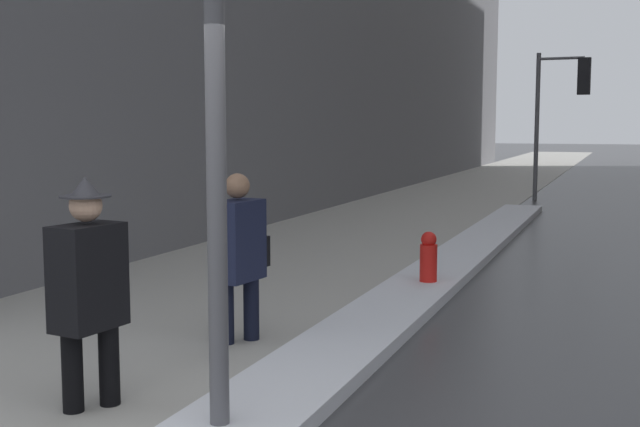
# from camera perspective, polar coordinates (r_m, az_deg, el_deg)

# --- Properties ---
(sidewalk_slab) EXTENTS (4.00, 80.00, 0.01)m
(sidewalk_slab) POSITION_cam_1_polar(r_m,az_deg,el_deg) (18.98, 7.51, 0.49)
(sidewalk_slab) COLOR #9E9B93
(sidewalk_slab) RESTS_ON ground
(snow_bank_curb) EXTENTS (0.81, 16.57, 0.12)m
(snow_bank_curb) POSITION_cam_1_polar(r_m,az_deg,el_deg) (10.55, 8.80, -3.92)
(snow_bank_curb) COLOR silver
(snow_bank_curb) RESTS_ON ground
(traffic_light_near) EXTENTS (1.31, 0.32, 3.70)m
(traffic_light_near) POSITION_cam_1_polar(r_m,az_deg,el_deg) (21.00, 17.09, 8.12)
(traffic_light_near) COLOR #515156
(traffic_light_near) RESTS_ON ground
(pedestrian_nearside) EXTENTS (0.34, 0.52, 1.59)m
(pedestrian_nearside) POSITION_cam_1_polar(r_m,az_deg,el_deg) (5.59, -16.15, -4.84)
(pedestrian_nearside) COLOR black
(pedestrian_nearside) RESTS_ON ground
(pedestrian_with_shoulder_bag) EXTENTS (0.35, 0.72, 1.51)m
(pedestrian_with_shoulder_bag) POSITION_cam_1_polar(r_m,az_deg,el_deg) (7.07, -5.78, -2.58)
(pedestrian_with_shoulder_bag) COLOR black
(pedestrian_with_shoulder_bag) RESTS_ON ground
(fire_hydrant) EXTENTS (0.20, 0.20, 0.70)m
(fire_hydrant) POSITION_cam_1_polar(r_m,az_deg,el_deg) (9.36, 7.72, -3.44)
(fire_hydrant) COLOR red
(fire_hydrant) RESTS_ON ground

